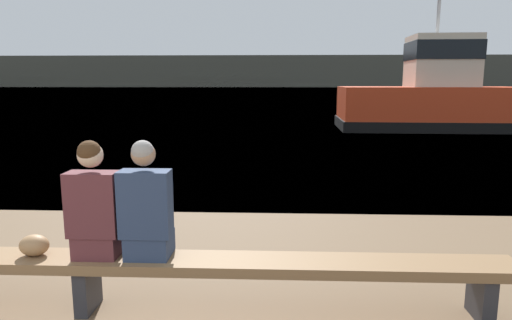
% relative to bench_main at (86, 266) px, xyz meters
% --- Properties ---
extents(water_surface, '(240.00, 240.00, 0.00)m').
position_rel_bench_main_xyz_m(water_surface, '(-0.21, 123.07, -0.41)').
color(water_surface, '#386084').
rests_on(water_surface, ground).
extents(far_shoreline, '(600.00, 12.00, 10.00)m').
position_rel_bench_main_xyz_m(far_shoreline, '(-0.21, 149.23, 4.59)').
color(far_shoreline, '#4C4C42').
rests_on(far_shoreline, ground).
extents(bench_main, '(7.47, 0.41, 0.50)m').
position_rel_bench_main_xyz_m(bench_main, '(0.00, 0.00, 0.00)').
color(bench_main, brown).
rests_on(bench_main, ground).
extents(person_left, '(0.43, 0.37, 1.03)m').
position_rel_bench_main_xyz_m(person_left, '(0.11, 0.00, 0.54)').
color(person_left, '#56282D').
rests_on(person_left, bench_main).
extents(person_right, '(0.43, 0.37, 1.04)m').
position_rel_bench_main_xyz_m(person_right, '(0.56, 0.00, 0.53)').
color(person_right, navy).
rests_on(person_right, bench_main).
extents(shopping_bag, '(0.26, 0.21, 0.19)m').
position_rel_bench_main_xyz_m(shopping_bag, '(-0.46, 0.01, 0.18)').
color(shopping_bag, '#9E754C').
rests_on(shopping_bag, bench_main).
extents(tugboat_red, '(7.68, 3.96, 5.90)m').
position_rel_bench_main_xyz_m(tugboat_red, '(8.23, 15.87, 0.80)').
color(tugboat_red, red).
rests_on(tugboat_red, water_surface).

